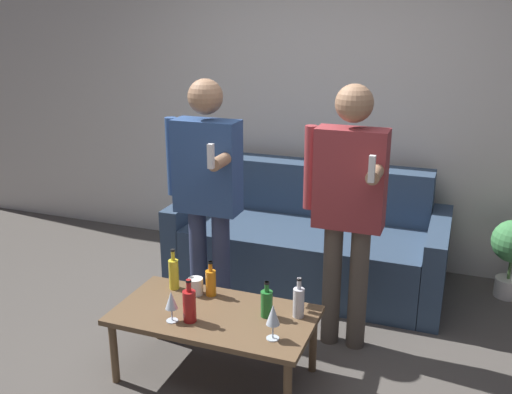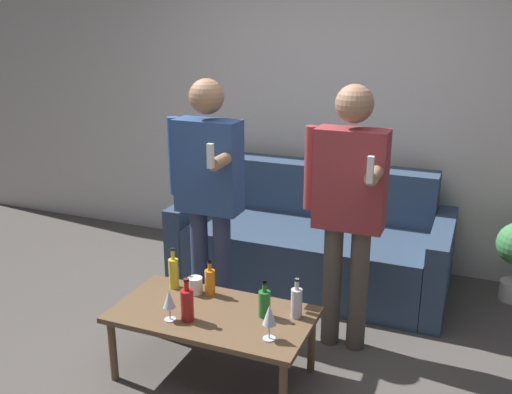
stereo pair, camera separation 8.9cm
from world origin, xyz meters
name	(u,v)px [view 2 (the right image)]	position (x,y,z in m)	size (l,w,h in m)	color
ground_plane	(236,385)	(0.00, 0.00, 0.00)	(16.00, 16.00, 0.00)	#514C47
wall_back	(335,97)	(0.00, 1.98, 1.35)	(8.00, 0.06, 2.70)	silver
couch	(313,242)	(0.00, 1.45, 0.31)	(2.02, 0.92, 0.86)	#334760
coffee_table	(213,319)	(-0.15, 0.04, 0.36)	(1.11, 0.59, 0.40)	brown
bottle_orange	(174,272)	(-0.50, 0.23, 0.50)	(0.06, 0.06, 0.25)	yellow
bottle_green	(264,303)	(0.13, 0.11, 0.48)	(0.07, 0.07, 0.21)	#23752D
bottle_dark	(210,281)	(-0.26, 0.23, 0.49)	(0.06, 0.06, 0.21)	orange
bottle_yellow	(187,304)	(-0.24, -0.08, 0.50)	(0.07, 0.07, 0.24)	#B21E1E
bottle_red	(296,302)	(0.29, 0.17, 0.49)	(0.06, 0.06, 0.23)	silver
wine_glass_near	(169,300)	(-0.33, -0.12, 0.52)	(0.07, 0.07, 0.18)	silver
wine_glass_far	(269,316)	(0.23, -0.09, 0.54)	(0.07, 0.07, 0.19)	silver
cup_on_table	(195,285)	(-0.35, 0.21, 0.45)	(0.09, 0.09, 0.10)	white
person_standing_left	(208,185)	(-0.45, 0.60, 0.95)	(0.49, 0.42, 1.61)	navy
person_standing_right	(349,200)	(0.44, 0.63, 0.95)	(0.48, 0.42, 1.61)	brown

